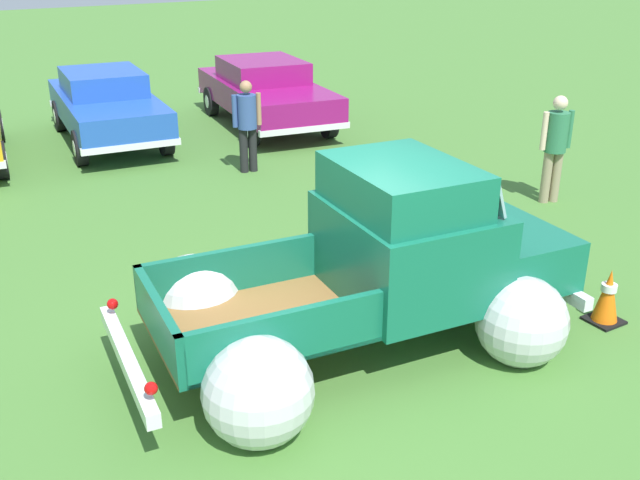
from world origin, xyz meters
TOP-DOWN VIEW (x-y plane):
  - ground_plane at (0.00, 0.00)m, footprint 80.00×80.00m
  - vintage_pickup_truck at (0.39, -0.04)m, footprint 4.78×3.11m
  - show_car_2 at (0.23, 9.34)m, footprint 2.20×4.60m
  - show_car_3 at (3.61, 8.91)m, footprint 2.51×4.86m
  - spectator_0 at (5.19, 2.10)m, footprint 0.53×0.42m
  - spectator_1 at (1.78, 6.02)m, footprint 0.54×0.38m
  - lane_cone_0 at (2.72, -0.99)m, footprint 0.36×0.36m

SIDE VIEW (x-z plane):
  - ground_plane at x=0.00m, z-range 0.00..0.00m
  - lane_cone_0 at x=2.72m, z-range 0.00..0.63m
  - vintage_pickup_truck at x=0.39m, z-range -0.22..1.74m
  - show_car_2 at x=0.23m, z-range 0.07..1.50m
  - show_car_3 at x=3.61m, z-range 0.07..1.50m
  - spectator_1 at x=1.78m, z-range 0.11..1.74m
  - spectator_0 at x=5.19m, z-range 0.12..1.82m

